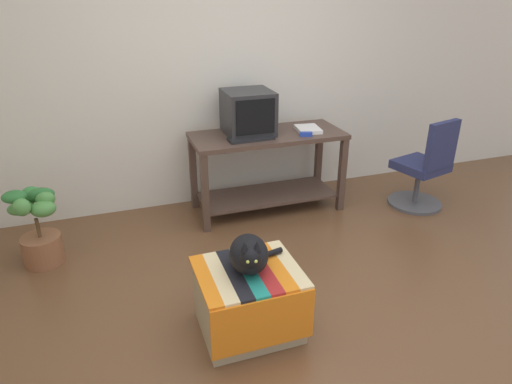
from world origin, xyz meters
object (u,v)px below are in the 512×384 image
keyboard (251,139)px  potted_plant (38,229)px  cat (249,254)px  office_chair (425,170)px  tv_monitor (248,113)px  ottoman_with_blanket (249,300)px  book (308,129)px  stapler (306,134)px  desk (267,159)px

keyboard → potted_plant: size_ratio=0.62×
cat → office_chair: (2.13, 1.10, -0.16)m
tv_monitor → keyboard: 0.27m
tv_monitor → ottoman_with_blanket: bearing=-107.8°
keyboard → book: book is taller
tv_monitor → office_chair: tv_monitor is taller
keyboard → stapler: 0.50m
book → ottoman_with_blanket: (-1.09, -1.53, -0.56)m
tv_monitor → stapler: 0.55m
desk → stapler: bearing=-32.5°
desk → ottoman_with_blanket: bearing=-113.7°
desk → cat: desk is taller
book → cat: bearing=-117.4°
desk → tv_monitor: tv_monitor is taller
book → ottoman_with_blanket: size_ratio=0.42×
cat → stapler: (0.99, 1.37, 0.24)m
tv_monitor → potted_plant: 1.98m
potted_plant → keyboard: bearing=6.1°
stapler → keyboard: bearing=101.5°
keyboard → book: bearing=6.2°
tv_monitor → keyboard: (-0.04, -0.20, -0.18)m
desk → office_chair: bearing=-17.2°
desk → office_chair: size_ratio=1.58×
ottoman_with_blanket → potted_plant: potted_plant is taller
cat → potted_plant: 1.81m
stapler → ottoman_with_blanket: bearing=162.5°
ottoman_with_blanket → office_chair: office_chair is taller
book → tv_monitor: bearing=176.1°
keyboard → potted_plant: keyboard is taller
desk → book: (0.38, -0.05, 0.26)m
desk → stapler: 0.44m
tv_monitor → cat: (-0.53, -1.63, -0.41)m
ottoman_with_blanket → cat: cat is taller
desk → potted_plant: 2.03m
desk → ottoman_with_blanket: desk is taller
cat → stapler: size_ratio=3.67×
book → stapler: (-0.09, -0.14, 0.00)m
keyboard → stapler: bearing=-8.8°
ottoman_with_blanket → stapler: stapler is taller
potted_plant → ottoman_with_blanket: bearing=-44.3°
ottoman_with_blanket → office_chair: (2.14, 1.12, 0.17)m
keyboard → stapler: size_ratio=3.64×
book → stapler: bearing=-113.0°
cat → office_chair: size_ratio=0.45×
tv_monitor → cat: 1.76m
keyboard → cat: size_ratio=0.99×
desk → cat: size_ratio=3.48×
cat → office_chair: bearing=40.3°
potted_plant → office_chair: bearing=-2.3°
desk → ottoman_with_blanket: (-0.71, -1.57, -0.30)m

